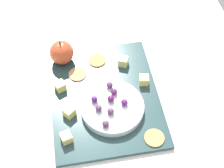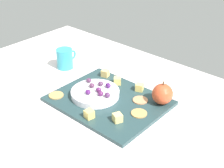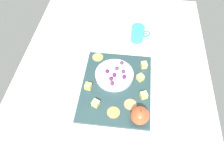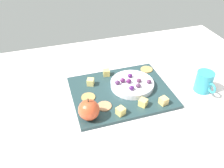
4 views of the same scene
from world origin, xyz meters
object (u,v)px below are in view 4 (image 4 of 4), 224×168
(grape_1, at_px, (117,83))
(grape_3, at_px, (138,86))
(cracker_2, at_px, (147,69))
(grape_7, at_px, (129,81))
(platter, at_px, (120,92))
(grape_0, at_px, (123,80))
(cheese_cube_4, at_px, (91,82))
(grape_2, at_px, (139,80))
(cheese_cube_1, at_px, (121,111))
(grape_4, at_px, (130,76))
(apple_whole, at_px, (89,110))
(grape_5, at_px, (149,82))
(serving_dish, at_px, (132,84))
(cracker_1, at_px, (88,97))
(cheese_cube_3, at_px, (164,101))
(cracker_0, at_px, (104,106))
(cheese_cube_0, at_px, (143,103))
(grape_6, at_px, (132,88))
(cup, at_px, (204,82))
(cheese_cube_2, at_px, (106,73))

(grape_1, height_order, grape_3, grape_1)
(cracker_2, bearing_deg, grape_7, -142.09)
(platter, relative_size, grape_0, 18.93)
(cracker_2, bearing_deg, cheese_cube_4, -173.08)
(grape_2, bearing_deg, cheese_cube_1, -133.33)
(grape_0, height_order, grape_4, grape_0)
(apple_whole, distance_m, grape_5, 0.27)
(serving_dish, relative_size, cheese_cube_4, 6.46)
(platter, xyz_separation_m, cracker_1, (-0.12, -0.00, 0.01))
(apple_whole, distance_m, grape_4, 0.25)
(cheese_cube_3, bearing_deg, cracker_0, 166.80)
(cheese_cube_0, height_order, grape_2, grape_2)
(cheese_cube_3, height_order, grape_7, grape_7)
(grape_1, height_order, grape_5, grape_1)
(cheese_cube_4, xyz_separation_m, grape_3, (0.16, -0.10, 0.02))
(cheese_cube_4, relative_size, grape_6, 1.33)
(cheese_cube_1, bearing_deg, cup, 6.68)
(grape_5, bearing_deg, cheese_cube_0, -124.89)
(grape_6, bearing_deg, serving_dish, 65.77)
(grape_1, distance_m, grape_6, 0.06)
(cheese_cube_4, height_order, grape_2, grape_2)
(grape_0, relative_size, grape_1, 1.00)
(serving_dish, height_order, apple_whole, apple_whole)
(grape_4, bearing_deg, grape_3, -84.47)
(serving_dish, bearing_deg, grape_5, -25.18)
(serving_dish, relative_size, grape_5, 8.59)
(grape_7, bearing_deg, cracker_0, -147.07)
(serving_dish, distance_m, grape_4, 0.04)
(apple_whole, height_order, cheese_cube_1, apple_whole)
(cracker_2, xyz_separation_m, cup, (0.16, -0.18, 0.03))
(cheese_cube_1, bearing_deg, cracker_2, 48.62)
(platter, xyz_separation_m, cracker_0, (-0.08, -0.07, 0.01))
(serving_dish, relative_size, cracker_2, 3.27)
(cracker_1, relative_size, grape_0, 2.63)
(cheese_cube_4, distance_m, grape_7, 0.15)
(grape_1, relative_size, grape_2, 1.00)
(platter, bearing_deg, grape_4, 38.51)
(apple_whole, bearing_deg, grape_5, 19.32)
(grape_7, relative_size, cup, 0.20)
(cracker_0, distance_m, cup, 0.39)
(serving_dish, bearing_deg, grape_4, 85.37)
(grape_1, distance_m, cup, 0.33)
(grape_0, height_order, grape_7, same)
(cracker_2, xyz_separation_m, grape_4, (-0.10, -0.06, 0.03))
(cracker_1, distance_m, grape_2, 0.20)
(grape_4, bearing_deg, grape_1, -154.99)
(grape_1, xyz_separation_m, grape_5, (0.12, -0.03, -0.00))
(apple_whole, height_order, cheese_cube_2, apple_whole)
(grape_3, bearing_deg, grape_7, 123.99)
(serving_dish, bearing_deg, cup, -19.21)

